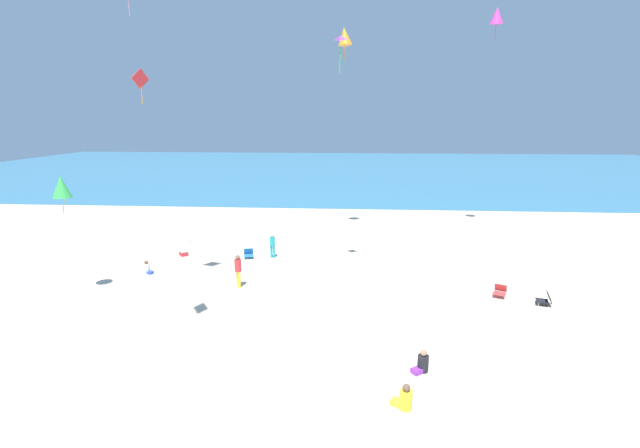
# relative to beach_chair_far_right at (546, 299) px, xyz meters

# --- Properties ---
(ground_plane) EXTENTS (120.00, 120.00, 0.00)m
(ground_plane) POSITION_rel_beach_chair_far_right_xyz_m (-9.36, 3.99, -0.26)
(ground_plane) COLOR beige
(ocean_water) EXTENTS (120.00, 60.00, 0.05)m
(ocean_water) POSITION_rel_beach_chair_far_right_xyz_m (-9.36, 49.06, -0.24)
(ocean_water) COLOR teal
(ocean_water) RESTS_ON ground_plane
(beach_chair_far_right) EXTENTS (0.73, 0.69, 0.57)m
(beach_chair_far_right) POSITION_rel_beach_chair_far_right_xyz_m (0.00, 0.00, 0.00)
(beach_chair_far_right) COLOR black
(beach_chair_far_right) RESTS_ON ground_plane
(beach_chair_mid_beach) EXTENTS (0.71, 0.76, 0.55)m
(beach_chair_mid_beach) POSITION_rel_beach_chair_far_right_xyz_m (-1.59, 0.78, 0.00)
(beach_chair_mid_beach) COLOR #D13D3D
(beach_chair_mid_beach) RESTS_ON ground_plane
(beach_chair_near_camera) EXTENTS (0.64, 0.70, 0.51)m
(beach_chair_near_camera) POSITION_rel_beach_chair_far_right_xyz_m (-13.76, 5.38, -0.04)
(beach_chair_near_camera) COLOR #2370B2
(beach_chair_near_camera) RESTS_ON ground_plane
(cooler_box) EXTENTS (0.62, 0.63, 0.29)m
(cooler_box) POSITION_rel_beach_chair_far_right_xyz_m (-17.52, 5.49, -0.12)
(cooler_box) COLOR red
(cooler_box) RESTS_ON ground_plane
(person_0) EXTENTS (0.33, 0.33, 1.37)m
(person_0) POSITION_rel_beach_chair_far_right_xyz_m (-12.42, 5.49, 0.53)
(person_0) COLOR #19ADB2
(person_0) RESTS_ON ground_plane
(person_1) EXTENTS (0.59, 0.49, 0.66)m
(person_1) POSITION_rel_beach_chair_far_right_xyz_m (-18.25, 2.56, -0.02)
(person_1) COLOR white
(person_1) RESTS_ON ground_plane
(person_2) EXTENTS (0.64, 0.57, 0.72)m
(person_2) POSITION_rel_beach_chair_far_right_xyz_m (-5.88, -5.31, 0.00)
(person_2) COLOR black
(person_2) RESTS_ON ground_plane
(person_3) EXTENTS (0.65, 0.58, 0.73)m
(person_3) POSITION_rel_beach_chair_far_right_xyz_m (-6.63, -7.11, 0.01)
(person_3) COLOR yellow
(person_3) RESTS_ON ground_plane
(person_4) EXTENTS (0.43, 0.43, 1.54)m
(person_4) POSITION_rel_beach_chair_far_right_xyz_m (-13.22, 1.07, 0.63)
(person_4) COLOR yellow
(person_4) RESTS_ON ground_plane
(kite_orange) EXTENTS (1.19, 1.14, 1.89)m
(kite_orange) POSITION_rel_beach_chair_far_right_xyz_m (-8.67, 10.91, 12.13)
(kite_orange) COLOR orange
(kite_green) EXTENTS (1.05, 1.05, 1.59)m
(kite_green) POSITION_rel_beach_chair_far_right_xyz_m (-20.04, -0.47, 4.56)
(kite_green) COLOR green
(kite_magenta) EXTENTS (1.07, 1.13, 1.87)m
(kite_magenta) POSITION_rel_beach_chair_far_right_xyz_m (0.55, 11.97, 13.36)
(kite_magenta) COLOR #DB3DA8
(kite_red) EXTENTS (0.53, 0.88, 1.72)m
(kite_red) POSITION_rel_beach_chair_far_right_xyz_m (-18.75, 4.75, 9.19)
(kite_red) COLOR red
(kite_purple) EXTENTS (0.56, 0.49, 1.62)m
(kite_purple) POSITION_rel_beach_chair_far_right_xyz_m (-8.71, 2.71, 10.64)
(kite_purple) COLOR purple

